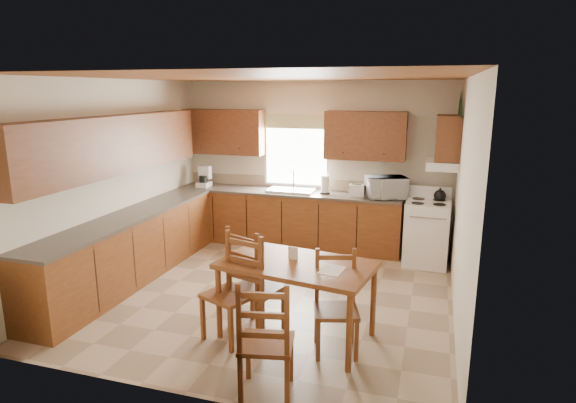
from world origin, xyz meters
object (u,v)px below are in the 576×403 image
(microwave, at_px, (386,187))
(chair_far_left, at_px, (230,288))
(stove, at_px, (427,234))
(chair_far_right, at_px, (336,304))
(dining_table, at_px, (297,300))
(chair_near_right, at_px, (266,336))
(chair_near_left, at_px, (257,282))

(microwave, bearing_deg, chair_far_left, -134.90)
(stove, relative_size, chair_far_right, 0.92)
(dining_table, relative_size, chair_far_right, 1.53)
(chair_far_right, bearing_deg, stove, 57.97)
(microwave, distance_m, chair_far_left, 3.44)
(chair_near_right, relative_size, chair_far_right, 1.05)
(stove, xyz_separation_m, chair_near_left, (-1.67, -2.71, 0.11))
(chair_near_right, distance_m, chair_far_right, 0.93)
(stove, height_order, chair_near_right, chair_near_right)
(microwave, bearing_deg, chair_far_right, -116.04)
(chair_near_right, height_order, chair_far_right, chair_near_right)
(stove, distance_m, microwave, 0.93)
(stove, relative_size, dining_table, 0.60)
(microwave, xyz_separation_m, chair_far_left, (-1.24, -3.16, -0.52))
(chair_far_left, bearing_deg, chair_near_right, -26.54)
(microwave, relative_size, chair_near_left, 0.48)
(stove, bearing_deg, chair_far_left, -121.00)
(chair_near_left, xyz_separation_m, chair_far_right, (0.89, -0.16, -0.07))
(chair_near_right, relative_size, chair_far_left, 0.94)
(chair_far_right, bearing_deg, chair_near_left, 153.31)
(dining_table, bearing_deg, stove, 74.33)
(stove, bearing_deg, chair_near_right, -106.49)
(dining_table, bearing_deg, microwave, 87.67)
(microwave, distance_m, chair_near_right, 4.00)
(microwave, distance_m, chair_near_left, 3.16)
(stove, bearing_deg, chair_near_left, -119.99)
(chair_far_right, bearing_deg, chair_near_right, -134.49)
(chair_far_right, bearing_deg, dining_table, 141.82)
(chair_near_left, distance_m, chair_far_right, 0.91)
(microwave, distance_m, dining_table, 3.05)
(stove, height_order, chair_far_left, chair_far_left)
(dining_table, height_order, chair_far_right, chair_far_right)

